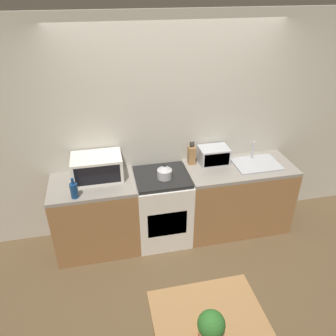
# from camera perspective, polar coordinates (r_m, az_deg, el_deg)

# --- Properties ---
(ground_plane) EXTENTS (16.00, 16.00, 0.00)m
(ground_plane) POSITION_cam_1_polar(r_m,az_deg,el_deg) (3.82, 4.05, -18.34)
(ground_plane) COLOR brown
(wall_back) EXTENTS (10.00, 0.06, 2.60)m
(wall_back) POSITION_cam_1_polar(r_m,az_deg,el_deg) (3.89, 0.43, 6.60)
(wall_back) COLOR beige
(wall_back) RESTS_ON ground_plane
(counter_left_run) EXTENTS (0.94, 0.62, 0.90)m
(counter_left_run) POSITION_cam_1_polar(r_m,az_deg,el_deg) (3.96, -12.38, -8.12)
(counter_left_run) COLOR olive
(counter_left_run) RESTS_ON ground_plane
(counter_right_run) EXTENTS (1.30, 0.62, 0.90)m
(counter_right_run) POSITION_cam_1_polar(r_m,az_deg,el_deg) (4.25, 11.84, -5.00)
(counter_right_run) COLOR olive
(counter_right_run) RESTS_ON ground_plane
(stove_range) EXTENTS (0.63, 0.62, 0.90)m
(stove_range) POSITION_cam_1_polar(r_m,az_deg,el_deg) (4.00, -1.03, -6.85)
(stove_range) COLOR silver
(stove_range) RESTS_ON ground_plane
(kettle) EXTENTS (0.17, 0.17, 0.17)m
(kettle) POSITION_cam_1_polar(r_m,az_deg,el_deg) (3.67, -0.60, -0.70)
(kettle) COLOR #B7B7BC
(kettle) RESTS_ON stove_range
(microwave) EXTENTS (0.55, 0.37, 0.27)m
(microwave) POSITION_cam_1_polar(r_m,az_deg,el_deg) (3.71, -12.22, 0.11)
(microwave) COLOR silver
(microwave) RESTS_ON counter_left_run
(bottle) EXTENTS (0.08, 0.08, 0.23)m
(bottle) POSITION_cam_1_polar(r_m,az_deg,el_deg) (3.47, -16.05, -3.73)
(bottle) COLOR navy
(bottle) RESTS_ON counter_left_run
(knife_block) EXTENTS (0.08, 0.09, 0.29)m
(knife_block) POSITION_cam_1_polar(r_m,az_deg,el_deg) (3.94, 4.13, 2.25)
(knife_block) COLOR #9E7042
(knife_block) RESTS_ON counter_right_run
(toaster_oven) EXTENTS (0.35, 0.25, 0.20)m
(toaster_oven) POSITION_cam_1_polar(r_m,az_deg,el_deg) (3.99, 7.95, 2.20)
(toaster_oven) COLOR #ADAFB5
(toaster_oven) RESTS_ON counter_right_run
(sink_basin) EXTENTS (0.54, 0.40, 0.24)m
(sink_basin) POSITION_cam_1_polar(r_m,az_deg,el_deg) (4.10, 15.12, 0.77)
(sink_basin) COLOR #ADAFB5
(sink_basin) RESTS_ON counter_right_run
(dining_table) EXTENTS (0.81, 0.72, 0.75)m
(dining_table) POSITION_cam_1_polar(r_m,az_deg,el_deg) (2.67, 7.34, -26.46)
(dining_table) COLOR #9E7042
(dining_table) RESTS_ON ground_plane
(potted_plant) EXTENTS (0.18, 0.18, 0.26)m
(potted_plant) POSITION_cam_1_polar(r_m,az_deg,el_deg) (2.39, 7.49, -25.82)
(potted_plant) COLOR #9E5B3D
(potted_plant) RESTS_ON dining_table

